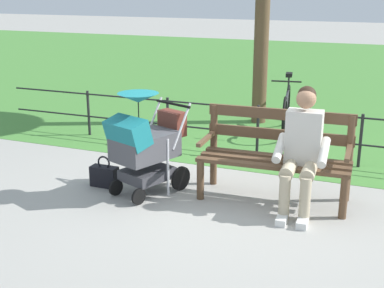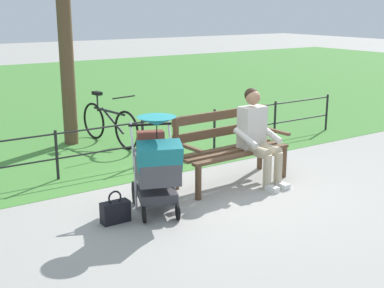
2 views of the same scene
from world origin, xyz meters
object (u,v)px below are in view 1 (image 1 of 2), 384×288
Objects in this scene: park_bench at (276,152)px; handbag at (104,176)px; person_on_bench at (302,147)px; bicycle at (286,109)px; stroller at (145,142)px.

park_bench is 4.38× the size of handbag.
person_on_bench is 0.77× the size of bicycle.
person_on_bench is 3.10m from bicycle.
stroller reaches higher than handbag.
person_on_bench reaches higher than stroller.
park_bench is 0.99× the size of bicycle.
bicycle is at bearing -80.33° from park_bench.
park_bench reaches higher than bicycle.
bicycle is at bearing -114.21° from handbag.
stroller is 3.31m from bicycle.
stroller is at bearing 179.97° from handbag.
handbag is at bearing 5.03° from person_on_bench.
person_on_bench is 2.28m from handbag.
bicycle is (-0.89, -3.18, -0.23)m from stroller.
stroller is (1.67, 0.19, -0.08)m from person_on_bench.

